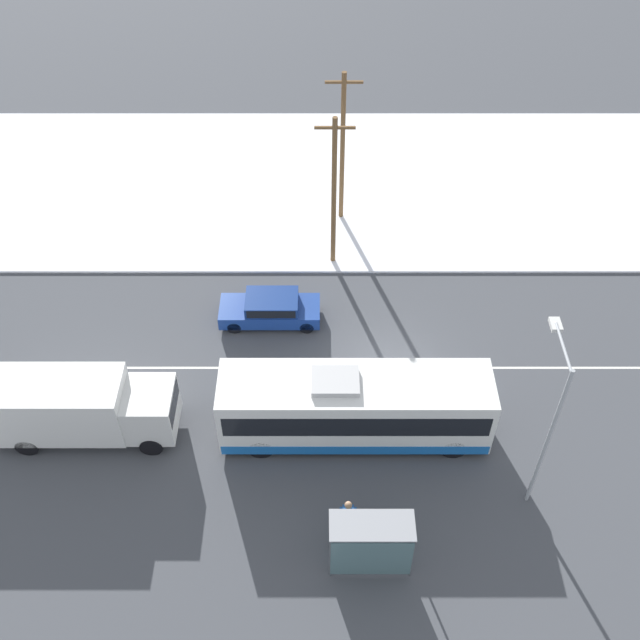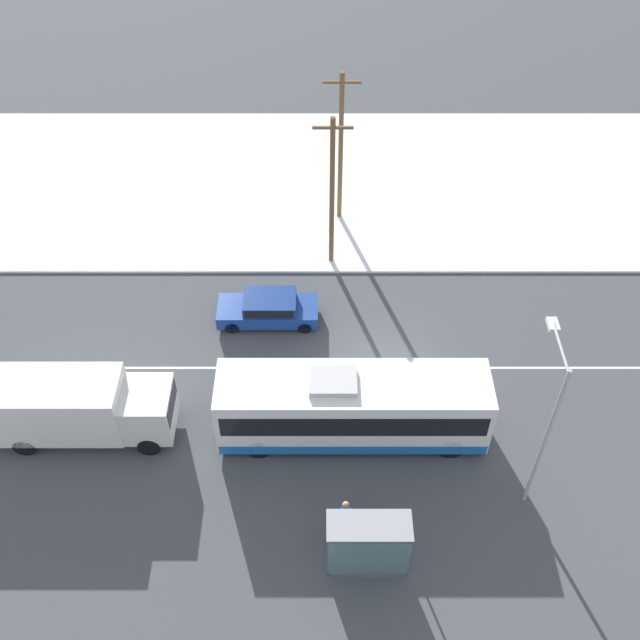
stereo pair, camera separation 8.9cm
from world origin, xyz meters
The scene contains 11 objects.
ground_plane centered at (0.00, 0.00, 0.00)m, with size 120.00×120.00×0.00m, color #424449.
snow_lot centered at (0.00, 13.88, 0.06)m, with size 80.00×15.27×0.12m.
lane_marking_center centered at (0.00, 0.00, 0.00)m, with size 60.00×0.12×0.00m.
city_bus centered at (-1.66, -3.44, 1.61)m, with size 10.52×2.57×3.29m.
box_truck centered at (-12.59, -3.45, 1.66)m, with size 7.49×2.30×2.98m.
sedan_car centered at (-5.28, 2.98, 0.77)m, with size 4.60×1.80×1.41m.
pedestrian_at_stop centered at (-2.02, -7.74, 1.03)m, with size 0.61×0.27×1.68m.
bus_shelter centered at (-1.29, -9.27, 1.68)m, with size 2.86×1.20×2.40m.
streetlamp centered at (4.74, -6.05, 4.64)m, with size 0.36×2.56×7.34m.
utility_pole_roadside centered at (-2.37, 7.13, 4.25)m, with size 1.80×0.24×8.12m.
utility_pole_snowlot centered at (-1.90, 10.77, 4.36)m, with size 1.80×0.24×8.35m.
Camera 1 is at (-3.02, -21.62, 24.65)m, focal length 42.00 mm.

